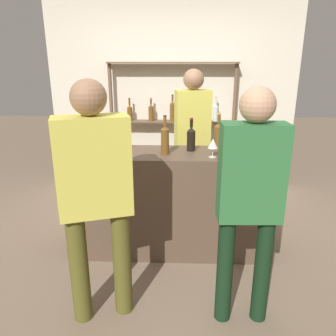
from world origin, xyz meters
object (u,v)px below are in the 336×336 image
cork_jar (255,145)px  customer_right (250,193)px  counter_bottle_3 (191,138)px  wine_glass (213,144)px  ice_bucket (94,143)px  server_behind_counter (192,131)px  counter_bottle_2 (247,142)px  counter_bottle_1 (112,142)px  counter_bottle_4 (218,135)px  customer_left (95,190)px  counter_bottle_0 (165,139)px

cork_jar → customer_right: customer_right is taller
counter_bottle_3 → wine_glass: size_ratio=1.85×
counter_bottle_3 → ice_bucket: bearing=-169.4°
wine_glass → server_behind_counter: (-0.14, 0.92, -0.08)m
counter_bottle_2 → counter_bottle_3: bearing=158.4°
counter_bottle_2 → server_behind_counter: size_ratio=0.20×
counter_bottle_1 → counter_bottle_4: counter_bottle_4 is taller
wine_glass → counter_bottle_3: bearing=129.9°
counter_bottle_2 → wine_glass: bearing=-175.0°
customer_right → customer_left: bearing=87.8°
counter_bottle_0 → counter_bottle_2: 0.71m
counter_bottle_3 → counter_bottle_4: 0.27m
counter_bottle_2 → customer_left: (-1.13, -0.80, -0.14)m
counter_bottle_1 → customer_left: customer_left is taller
counter_bottle_0 → ice_bucket: counter_bottle_0 is taller
counter_bottle_3 → wine_glass: counter_bottle_3 is taller
counter_bottle_3 → customer_right: customer_right is taller
wine_glass → counter_bottle_2: bearing=5.0°
counter_bottle_4 → customer_left: customer_left is taller
counter_bottle_0 → counter_bottle_1: (-0.46, -0.05, -0.01)m
counter_bottle_4 → cork_jar: 0.35m
wine_glass → cork_jar: bearing=27.4°
counter_bottle_4 → cork_jar: counter_bottle_4 is taller
counter_bottle_3 → cork_jar: counter_bottle_3 is taller
counter_bottle_3 → server_behind_counter: (0.04, 0.70, -0.08)m
wine_glass → ice_bucket: ice_bucket is taller
counter_bottle_4 → ice_bucket: counter_bottle_4 is taller
wine_glass → customer_left: bearing=-137.2°
wine_glass → customer_right: 0.81m
wine_glass → counter_bottle_4: bearing=75.7°
counter_bottle_0 → cork_jar: size_ratio=2.73×
customer_right → counter_bottle_0: bearing=32.4°
customer_right → counter_bottle_2: bearing=-10.9°
counter_bottle_1 → counter_bottle_2: size_ratio=0.97×
counter_bottle_4 → customer_left: (-0.91, -1.07, -0.13)m
counter_bottle_4 → wine_glass: (-0.08, -0.30, -0.01)m
cork_jar → customer_right: 1.01m
customer_right → ice_bucket: bearing=53.8°
wine_glass → ice_bucket: bearing=177.0°
customer_left → counter_bottle_0: bearing=-43.9°
counter_bottle_1 → server_behind_counter: (0.73, 0.89, -0.09)m
wine_glass → ice_bucket: 1.05m
counter_bottle_1 → wine_glass: bearing=-1.8°
ice_bucket → cork_jar: (1.45, 0.15, -0.04)m
counter_bottle_3 → customer_left: 1.19m
counter_bottle_1 → server_behind_counter: 1.16m
ice_bucket → customer_left: 0.86m
ice_bucket → wine_glass: bearing=-3.0°
counter_bottle_1 → customer_right: customer_right is taller
counter_bottle_0 → counter_bottle_1: counter_bottle_0 is taller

